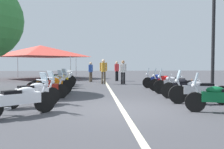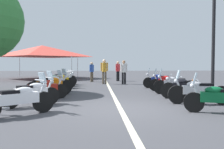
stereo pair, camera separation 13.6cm
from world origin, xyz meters
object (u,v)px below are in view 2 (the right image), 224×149
(motorcycle_left_row_4, at_px, (52,83))
(bystander_3, at_px, (118,70))
(motorcycle_left_row_6, at_px, (63,79))
(motorcycle_left_row_2, at_px, (44,89))
(motorcycle_left_row_5, at_px, (59,81))
(motorcycle_left_row_1, at_px, (32,93))
(motorcycle_right_row_0, at_px, (219,98))
(bystander_1, at_px, (124,70))
(event_tent, at_px, (42,51))
(motorcycle_left_row_7, at_px, (62,78))
(street_lamp_twin_globe, at_px, (214,13))
(motorcycle_right_row_1, at_px, (198,91))
(motorcycle_right_row_5, at_px, (160,80))
(motorcycle_right_row_2, at_px, (185,88))
(traffic_cone_0, at_px, (192,84))
(motorcycle_right_row_4, at_px, (168,82))
(bystander_2, at_px, (92,70))
(motorcycle_left_row_0, at_px, (19,99))
(motorcycle_right_row_3, at_px, (174,84))
(motorcycle_left_row_3, at_px, (50,85))
(bystander_0, at_px, (104,69))

(motorcycle_left_row_4, bearing_deg, bystander_3, 33.06)
(motorcycle_left_row_6, bearing_deg, motorcycle_left_row_2, -131.43)
(motorcycle_left_row_5, bearing_deg, motorcycle_left_row_1, -124.63)
(motorcycle_right_row_0, bearing_deg, motorcycle_left_row_2, -8.07)
(bystander_1, bearing_deg, motorcycle_left_row_1, 136.42)
(motorcycle_left_row_5, xyz_separation_m, event_tent, (9.56, 3.06, 2.19))
(motorcycle_left_row_6, bearing_deg, event_tent, 69.80)
(motorcycle_left_row_7, relative_size, street_lamp_twin_globe, 0.34)
(motorcycle_left_row_7, height_order, motorcycle_right_row_1, motorcycle_right_row_1)
(motorcycle_left_row_6, height_order, event_tent, event_tent)
(motorcycle_right_row_5, xyz_separation_m, bystander_3, (5.97, 1.97, 0.49))
(motorcycle_right_row_5, bearing_deg, event_tent, -35.25)
(motorcycle_right_row_2, bearing_deg, event_tent, -36.86)
(motorcycle_right_row_1, height_order, motorcycle_right_row_2, motorcycle_right_row_1)
(motorcycle_right_row_1, distance_m, motorcycle_right_row_2, 1.22)
(motorcycle_right_row_2, relative_size, event_tent, 0.28)
(traffic_cone_0, bearing_deg, motorcycle_left_row_7, 65.37)
(motorcycle_left_row_2, bearing_deg, motorcycle_left_row_6, 55.56)
(motorcycle_left_row_5, bearing_deg, motorcycle_right_row_4, -49.29)
(traffic_cone_0, xyz_separation_m, bystander_2, (6.10, 5.73, 0.63))
(motorcycle_left_row_0, height_order, bystander_3, bystander_3)
(bystander_2, bearing_deg, motorcycle_left_row_6, 101.12)
(motorcycle_left_row_5, xyz_separation_m, motorcycle_right_row_3, (-2.80, -5.86, 0.02))
(motorcycle_right_row_3, bearing_deg, motorcycle_left_row_3, 15.24)
(motorcycle_left_row_6, height_order, motorcycle_right_row_0, motorcycle_right_row_0)
(motorcycle_right_row_0, relative_size, bystander_2, 1.27)
(motorcycle_right_row_4, bearing_deg, motorcycle_left_row_5, 0.06)
(motorcycle_left_row_6, relative_size, motorcycle_right_row_0, 0.80)
(motorcycle_left_row_0, relative_size, event_tent, 0.25)
(motorcycle_right_row_3, relative_size, bystander_1, 1.20)
(bystander_2, bearing_deg, bystander_0, 149.35)
(motorcycle_left_row_5, height_order, motorcycle_right_row_3, motorcycle_right_row_3)
(motorcycle_left_row_6, distance_m, traffic_cone_0, 7.79)
(motorcycle_left_row_5, bearing_deg, motorcycle_left_row_6, 52.60)
(motorcycle_right_row_2, xyz_separation_m, bystander_3, (10.32, 1.86, 0.49))
(event_tent, bearing_deg, bystander_2, -132.10)
(street_lamp_twin_globe, distance_m, bystander_2, 10.89)
(motorcycle_right_row_5, distance_m, event_tent, 13.30)
(bystander_0, bearing_deg, motorcycle_right_row_4, 44.43)
(traffic_cone_0, distance_m, bystander_1, 5.19)
(motorcycle_left_row_1, bearing_deg, motorcycle_left_row_6, 53.14)
(motorcycle_left_row_5, xyz_separation_m, bystander_3, (5.95, -3.94, 0.50))
(motorcycle_right_row_0, height_order, street_lamp_twin_globe, street_lamp_twin_globe)
(street_lamp_twin_globe, bearing_deg, bystander_0, 32.80)
(motorcycle_left_row_6, height_order, motorcycle_right_row_2, motorcycle_right_row_2)
(bystander_1, bearing_deg, motorcycle_right_row_5, -166.16)
(motorcycle_left_row_0, bearing_deg, motorcycle_right_row_5, 12.06)
(bystander_1, xyz_separation_m, bystander_2, (2.26, 2.32, -0.07))
(motorcycle_right_row_5, height_order, street_lamp_twin_globe, street_lamp_twin_globe)
(motorcycle_left_row_6, height_order, traffic_cone_0, motorcycle_left_row_6)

